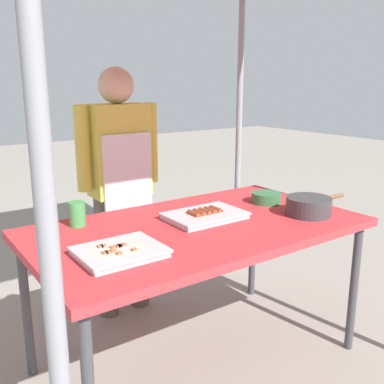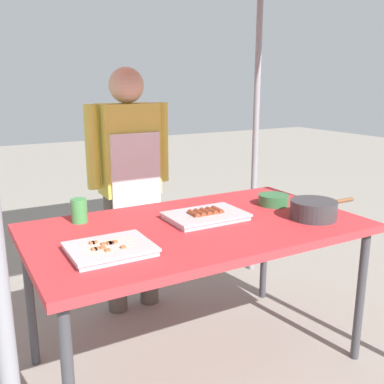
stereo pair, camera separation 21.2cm
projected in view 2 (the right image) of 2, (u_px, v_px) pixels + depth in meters
name	position (u px, v px, depth m)	size (l,w,h in m)	color
ground_plane	(197.00, 360.00, 2.30)	(18.00, 18.00, 0.00)	gray
stall_table	(197.00, 235.00, 2.13)	(1.60, 0.90, 0.75)	#C63338
tray_grilled_sausages	(206.00, 216.00, 2.19)	(0.39, 0.26, 0.05)	silver
tray_meat_skewers	(110.00, 249.00, 1.76)	(0.33, 0.27, 0.04)	silver
cooking_wok	(314.00, 209.00, 2.20)	(0.39, 0.23, 0.09)	#38383A
condiment_bowl	(273.00, 200.00, 2.45)	(0.17, 0.17, 0.06)	#33723F
drink_cup_near_edge	(79.00, 211.00, 2.14)	(0.08, 0.08, 0.12)	#3F994C
vendor_woman	(130.00, 173.00, 2.65)	(0.52, 0.22, 1.50)	#595147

